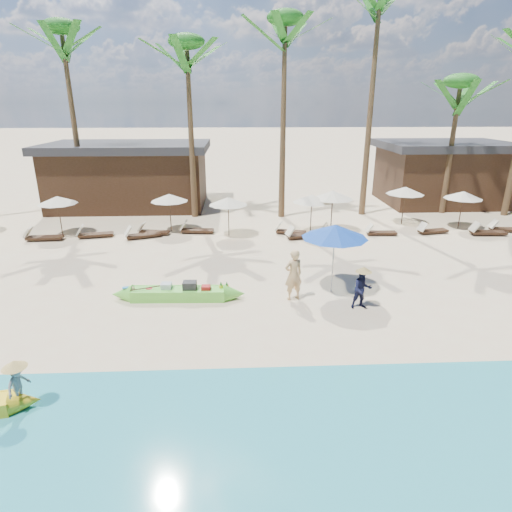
{
  "coord_description": "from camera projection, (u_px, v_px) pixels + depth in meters",
  "views": [
    {
      "loc": [
        -0.72,
        -12.43,
        6.81
      ],
      "look_at": [
        -0.04,
        2.0,
        1.64
      ],
      "focal_mm": 30.0,
      "sensor_mm": 36.0,
      "label": 1
    }
  ],
  "objects": [
    {
      "name": "vendor_yellow",
      "position": [
        18.0,
        384.0,
        9.9
      ],
      "size": [
        0.55,
        0.73,
        1.01
      ],
      "primitive_type": "imported",
      "rotation": [
        0.0,
        0.0,
        1.28
      ],
      "color": "gray",
      "rests_on": "ground"
    },
    {
      "name": "resort_parasol_6",
      "position": [
        312.0,
        199.0,
        23.19
      ],
      "size": [
        2.08,
        2.08,
        2.15
      ],
      "color": "#372116",
      "rests_on": "ground"
    },
    {
      "name": "pavilion_east",
      "position": [
        443.0,
        172.0,
        30.36
      ],
      "size": [
        8.8,
        6.6,
        4.3
      ],
      "color": "#372116",
      "rests_on": "ground"
    },
    {
      "name": "lounger_8_left",
      "position": [
        431.0,
        230.0,
        23.61
      ],
      "size": [
        1.8,
        0.87,
        0.59
      ],
      "rotation": [
        0.0,
        0.0,
        0.2
      ],
      "color": "#372116",
      "rests_on": "ground"
    },
    {
      "name": "palm_2",
      "position": [
        65.0,
        60.0,
        24.64
      ],
      "size": [
        2.08,
        2.08,
        11.33
      ],
      "color": "brown",
      "rests_on": "ground"
    },
    {
      "name": "resort_parasol_5",
      "position": [
        228.0,
        201.0,
        22.66
      ],
      "size": [
        2.06,
        2.06,
        2.12
      ],
      "color": "#372116",
      "rests_on": "ground"
    },
    {
      "name": "lounger_7_left",
      "position": [
        336.0,
        232.0,
        23.17
      ],
      "size": [
        1.91,
        0.8,
        0.63
      ],
      "rotation": [
        0.0,
        0.0,
        -0.13
      ],
      "color": "#372116",
      "rests_on": "ground"
    },
    {
      "name": "palm_3",
      "position": [
        188.0,
        70.0,
        24.4
      ],
      "size": [
        2.08,
        2.08,
        10.52
      ],
      "color": "brown",
      "rests_on": "ground"
    },
    {
      "name": "lounger_4_right",
      "position": [
        152.0,
        231.0,
        23.45
      ],
      "size": [
        1.77,
        0.8,
        0.58
      ],
      "rotation": [
        0.0,
        0.0,
        -0.17
      ],
      "color": "#372116",
      "rests_on": "ground"
    },
    {
      "name": "resort_parasol_3",
      "position": [
        57.0,
        200.0,
        22.88
      ],
      "size": [
        2.07,
        2.07,
        2.13
      ],
      "color": "#372116",
      "rests_on": "ground"
    },
    {
      "name": "resort_parasol_9",
      "position": [
        463.0,
        195.0,
        24.02
      ],
      "size": [
        2.09,
        2.09,
        2.15
      ],
      "color": "#372116",
      "rests_on": "ground"
    },
    {
      "name": "lounger_6_right",
      "position": [
        301.0,
        235.0,
        22.76
      ],
      "size": [
        1.95,
        0.99,
        0.63
      ],
      "rotation": [
        0.0,
        0.0,
        0.23
      ],
      "color": "#372116",
      "rests_on": "ground"
    },
    {
      "name": "resort_parasol_8",
      "position": [
        405.0,
        191.0,
        24.88
      ],
      "size": [
        2.17,
        2.17,
        2.24
      ],
      "color": "#372116",
      "rests_on": "ground"
    },
    {
      "name": "blue_umbrella",
      "position": [
        335.0,
        231.0,
        15.65
      ],
      "size": [
        2.45,
        2.45,
        2.64
      ],
      "color": "#99999E",
      "rests_on": "ground"
    },
    {
      "name": "ground",
      "position": [
        260.0,
        323.0,
        14.02
      ],
      "size": [
        240.0,
        240.0,
        0.0
      ],
      "primitive_type": "plane",
      "color": "beige",
      "rests_on": "ground"
    },
    {
      "name": "palm_5",
      "position": [
        377.0,
        28.0,
        24.23
      ],
      "size": [
        2.08,
        2.08,
        13.6
      ],
      "color": "brown",
      "rests_on": "ground"
    },
    {
      "name": "vendor_green",
      "position": [
        362.0,
        289.0,
        14.86
      ],
      "size": [
        0.74,
        0.6,
        1.43
      ],
      "primitive_type": "imported",
      "rotation": [
        0.0,
        0.0,
        0.1
      ],
      "color": "#121533",
      "rests_on": "ground"
    },
    {
      "name": "lounger_3_left",
      "position": [
        42.0,
        237.0,
        22.42
      ],
      "size": [
        1.93,
        0.66,
        0.65
      ],
      "rotation": [
        0.0,
        0.0,
        0.04
      ],
      "color": "#372116",
      "rests_on": "ground"
    },
    {
      "name": "wet_sand_strip",
      "position": [
        273.0,
        434.0,
        9.32
      ],
      "size": [
        240.0,
        4.5,
        0.01
      ],
      "primitive_type": "cube",
      "color": "tan",
      "rests_on": "ground"
    },
    {
      "name": "palm_6",
      "position": [
        458.0,
        99.0,
        25.87
      ],
      "size": [
        2.08,
        2.08,
        8.51
      ],
      "color": "brown",
      "rests_on": "ground"
    },
    {
      "name": "tourist",
      "position": [
        293.0,
        275.0,
        15.46
      ],
      "size": [
        0.82,
        0.67,
        1.92
      ],
      "primitive_type": "imported",
      "rotation": [
        0.0,
        0.0,
        3.5
      ],
      "color": "#DDB277",
      "rests_on": "ground"
    },
    {
      "name": "green_canoe",
      "position": [
        178.0,
        293.0,
        15.69
      ],
      "size": [
        5.46,
        0.83,
        0.69
      ],
      "rotation": [
        0.0,
        0.0,
        -0.03
      ],
      "color": "#66D942",
      "rests_on": "ground"
    },
    {
      "name": "resort_parasol_4",
      "position": [
        169.0,
        198.0,
        23.54
      ],
      "size": [
        2.05,
        2.05,
        2.11
      ],
      "color": "#372116",
      "rests_on": "ground"
    },
    {
      "name": "lounger_5_left",
      "position": [
        195.0,
        230.0,
        23.69
      ],
      "size": [
        1.89,
        0.74,
        0.62
      ],
      "rotation": [
        0.0,
        0.0,
        -0.1
      ],
      "color": "#372116",
      "rests_on": "ground"
    },
    {
      "name": "pavilion_west",
      "position": [
        130.0,
        174.0,
        29.38
      ],
      "size": [
        10.8,
        6.6,
        4.3
      ],
      "color": "#372116",
      "rests_on": "ground"
    },
    {
      "name": "lounger_6_left",
      "position": [
        289.0,
        231.0,
        23.53
      ],
      "size": [
        1.76,
        0.95,
        0.57
      ],
      "rotation": [
        0.0,
        0.0,
        -0.27
      ],
      "color": "#372116",
      "rests_on": "ground"
    },
    {
      "name": "lounger_9_left",
      "position": [
        486.0,
        231.0,
        23.32
      ],
      "size": [
        1.95,
        0.7,
        0.65
      ],
      "rotation": [
        0.0,
        0.0,
        -0.06
      ],
      "color": "#372116",
      "rests_on": "ground"
    },
    {
      "name": "lounger_9_right",
      "position": [
        504.0,
        228.0,
        23.95
      ],
      "size": [
        1.86,
        0.79,
        0.61
      ],
      "rotation": [
        0.0,
        0.0,
        -0.13
      ],
      "color": "#372116",
      "rests_on": "ground"
    },
    {
      "name": "palm_4",
      "position": [
        285.0,
        54.0,
        24.11
      ],
      "size": [
        2.08,
        2.08,
        11.7
      ],
      "color": "brown",
      "rests_on": "ground"
    },
    {
      "name": "lounger_4_left",
      "position": [
        141.0,
        234.0,
        22.79
      ],
      "size": [
        1.96,
        1.18,
        0.64
      ],
      "rotation": [
        0.0,
        0.0,
        0.35
      ],
      "color": "#372116",
      "rests_on": "ground"
    },
    {
      "name": "lounger_7_right",
      "position": [
        379.0,
        232.0,
        23.35
      ],
      "size": [
        1.69,
        0.59,
        0.57
      ],
      "rotation": [
        0.0,
        0.0,
        -0.05
      ],
      "color": "#372116",
      "rests_on": "ground"
    },
    {
      "name": "resort_parasol_7",
      "position": [
        333.0,
        195.0,
        23.33
      ],
      "size": [
        2.26,
        2.26,
        2.32
      ],
      "color": "#372116",
      "rests_on": "ground"
    },
    {
      "name": "lounger_3_right",
      "position": [
        93.0,
        234.0,
        22.92
      ],
      "size": [
        1.94,
        0.91,
        0.63
      ],
      "rotation": [
        0.0,
        0.0,
        0.19
      ],
      "color": "#372116",
      "rests_on": "ground"
    }
  ]
}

